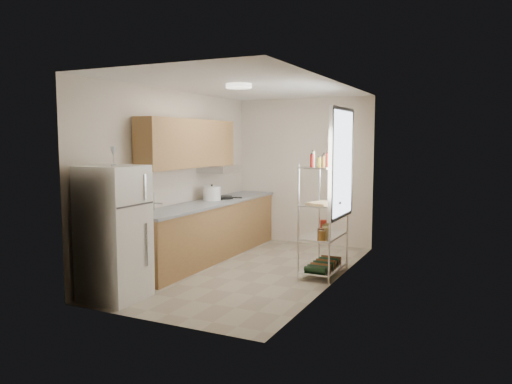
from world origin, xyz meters
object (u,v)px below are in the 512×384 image
(frying_pan_large, at_px, (215,198))
(cutting_board, at_px, (323,203))
(refrigerator, at_px, (114,233))
(rice_cooker, at_px, (212,193))
(espresso_machine, at_px, (338,189))

(frying_pan_large, bearing_deg, cutting_board, -33.69)
(refrigerator, distance_m, cutting_board, 2.70)
(refrigerator, bearing_deg, frying_pan_large, 92.13)
(rice_cooker, height_order, cutting_board, rice_cooker)
(cutting_board, bearing_deg, frying_pan_large, 163.16)
(rice_cooker, bearing_deg, espresso_machine, 0.83)
(rice_cooker, height_order, frying_pan_large, rice_cooker)
(refrigerator, height_order, frying_pan_large, refrigerator)
(frying_pan_large, height_order, cutting_board, cutting_board)
(frying_pan_large, height_order, espresso_machine, espresso_machine)
(espresso_machine, bearing_deg, frying_pan_large, 166.03)
(frying_pan_large, xyz_separation_m, cutting_board, (2.02, -0.61, 0.10))
(refrigerator, relative_size, cutting_board, 4.01)
(refrigerator, relative_size, espresso_machine, 5.12)
(frying_pan_large, distance_m, cutting_board, 2.11)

